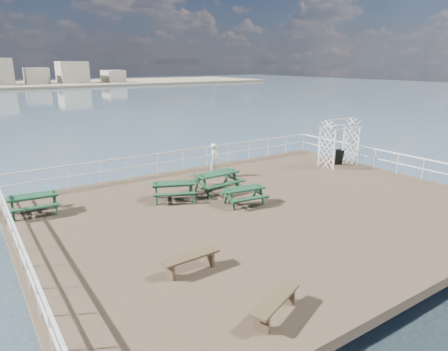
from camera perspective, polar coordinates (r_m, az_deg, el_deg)
ground at (r=16.20m, az=5.82°, el=-4.92°), size 18.00×14.00×0.30m
sea_backdrop at (r=147.49m, az=-25.71°, el=12.03°), size 300.00×300.00×9.20m
railing at (r=17.79m, az=0.47°, el=0.54°), size 17.77×13.76×1.10m
picnic_table_a at (r=16.76m, az=-25.56°, el=-3.21°), size 1.88×1.58×0.85m
picnic_table_b at (r=17.74m, az=-1.02°, el=-0.33°), size 2.11×1.74×0.98m
picnic_table_c at (r=16.18m, az=2.90°, el=-2.41°), size 1.80×1.53×0.79m
picnic_table_d at (r=16.80m, az=-7.21°, el=-1.70°), size 2.15×1.97×0.85m
flat_bench_near at (r=9.50m, az=7.40°, el=-17.61°), size 1.70×0.99×0.48m
flat_bench_far at (r=11.24m, az=-4.78°, el=-11.86°), size 1.70×0.47×0.49m
trellis_arbor at (r=22.99m, az=16.15°, el=4.21°), size 2.13×1.16×2.64m
sandwich_board at (r=23.38m, az=15.98°, el=2.52°), size 0.63×0.56×0.86m
person at (r=20.01m, az=-1.35°, el=2.21°), size 0.74×0.66×1.70m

